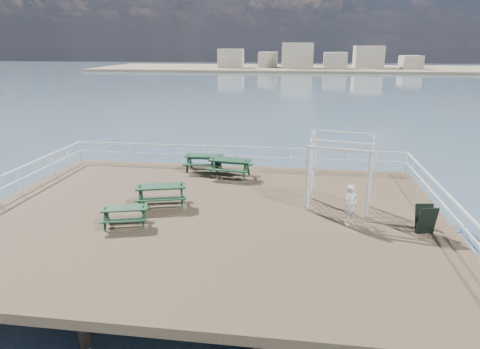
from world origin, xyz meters
name	(u,v)px	position (x,y,z in m)	size (l,w,h in m)	color
ground	(209,217)	(0.00, 0.00, -0.15)	(18.00, 14.00, 0.30)	brown
sea_backdrop	(329,65)	(12.54, 134.07, -0.51)	(300.00, 300.00, 9.20)	#435E71
railing	(219,173)	(-0.07, 2.57, 0.87)	(17.77, 13.76, 1.10)	white
picnic_table_a	(161,191)	(-2.09, 0.65, 0.62)	(2.33, 2.06, 0.96)	#153921
picnic_table_b	(204,159)	(-1.46, 5.80, 0.60)	(1.95, 1.59, 0.94)	#153921
picnic_table_c	(230,164)	(0.03, 4.98, 0.63)	(2.23, 1.89, 0.98)	#153921
picnic_table_d	(125,212)	(-2.77, -1.47, 0.50)	(1.89, 1.67, 0.78)	#153921
trellis_arbor	(339,175)	(5.00, 1.39, 1.38)	(2.75, 1.88, 3.12)	white
sandwich_board	(426,220)	(7.80, -0.72, 0.51)	(0.71, 0.58, 1.05)	black
person	(351,205)	(5.31, -0.30, 0.75)	(0.55, 0.36, 1.50)	white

